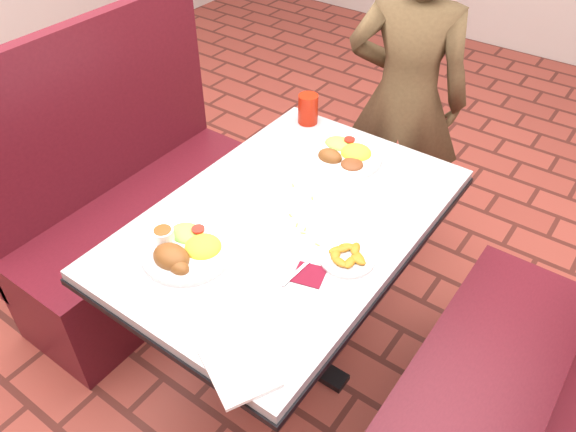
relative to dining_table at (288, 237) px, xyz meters
The scene contains 14 objects.
dining_table is the anchor object (origin of this frame).
booth_bench_left 0.86m from the dining_table, behind, with size 0.47×1.20×1.17m.
booth_bench_right 0.86m from the dining_table, ahead, with size 0.47×1.20×1.17m.
diner_person 0.95m from the dining_table, 92.97° to the left, with size 0.54×0.36×1.48m, color brown.
near_dinner_plate 0.38m from the dining_table, 114.63° to the right, with size 0.28×0.28×0.09m.
far_dinner_plate 0.42m from the dining_table, 93.67° to the left, with size 0.28×0.28×0.07m.
plantain_plate 0.29m from the dining_table, 12.38° to the right, with size 0.17×0.17×0.03m.
maroon_napkin 0.29m from the dining_table, 41.02° to the right, with size 0.09×0.09×0.00m, color maroon.
spoon_utensil 0.28m from the dining_table, 48.95° to the right, with size 0.01×0.13×0.00m, color silver.
red_tumbler 0.62m from the dining_table, 118.10° to the left, with size 0.08×0.08×0.12m, color #AF1D0B.
paper_napkin 0.61m from the dining_table, 66.12° to the right, with size 0.20×0.15×0.01m, color white.
knife_utensil 0.39m from the dining_table, 104.94° to the right, with size 0.01×0.17×0.00m, color silver.
fork_utensil 0.38m from the dining_table, 97.12° to the right, with size 0.01×0.16×0.00m, color silver.
lettuce_shreds 0.12m from the dining_table, 56.31° to the left, with size 0.28×0.32×0.00m, color #89B046, non-canonical shape.
Camera 1 is at (0.82, -1.14, 1.95)m, focal length 35.00 mm.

